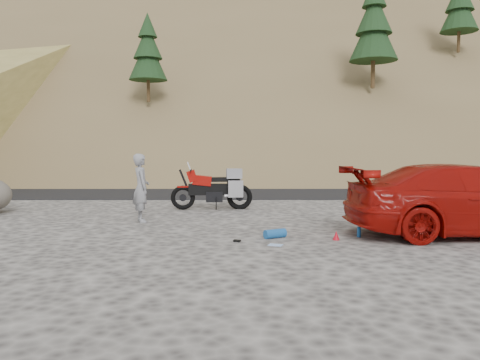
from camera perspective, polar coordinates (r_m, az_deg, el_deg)
The scene contains 11 objects.
ground at distance 10.84m, azimuth -3.93°, elevation -5.76°, with size 140.00×140.00×0.00m, color #403D3B.
road at distance 19.76m, azimuth -2.23°, elevation -1.31°, with size 120.00×7.00×0.05m, color black.
hillside at distance 52.36m, azimuth -1.04°, elevation 14.22°, with size 120.00×73.00×46.72m.
motorcycle at distance 13.82m, azimuth -3.01°, elevation -1.07°, with size 2.42×0.81×1.44m.
man at distance 11.87m, azimuth -11.91°, elevation -4.98°, with size 0.61×0.40×1.68m, color gray.
red_car at distance 10.96m, azimuth 26.11°, elevation -6.06°, with size 2.09×5.13×1.49m, color #960D08.
gear_blue_mat at distance 9.56m, azimuth 4.29°, elevation -6.54°, with size 0.18×0.18×0.46m, color #19559B.
gear_bottle at distance 9.93m, azimuth 14.29°, elevation -6.18°, with size 0.08×0.08×0.21m, color #19559B.
gear_funnel at distance 9.55m, azimuth 11.65°, elevation -6.65°, with size 0.14×0.14×0.17m, color red.
gear_glove_a at distance 9.18m, azimuth -0.36°, elevation -7.42°, with size 0.13×0.09×0.04m, color black.
gear_blue_cloth at distance 8.90m, azimuth 4.35°, elevation -7.90°, with size 0.26×0.19×0.01m, color #9ABDEE.
Camera 1 is at (0.70, -10.66, 1.85)m, focal length 35.00 mm.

